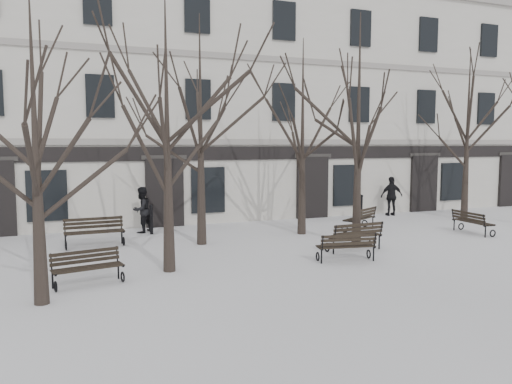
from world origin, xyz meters
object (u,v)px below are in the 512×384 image
tree_0 (34,113)px  bench_2 (355,235)px  bench_1 (347,246)px  bench_5 (472,221)px  bench_0 (87,266)px  tree_2 (359,102)px  tree_1 (167,100)px  bench_3 (94,231)px  bench_4 (361,218)px

tree_0 → bench_2: (9.42, 2.21, -3.65)m
bench_1 → bench_5: size_ratio=1.01×
bench_0 → bench_5: 14.55m
tree_0 → tree_2: size_ratio=0.85×
tree_2 → tree_1: bearing=-170.7°
bench_0 → bench_3: (0.44, 4.83, 0.07)m
bench_2 → bench_0: bearing=3.1°
bench_0 → bench_5: bearing=-3.6°
bench_2 → bench_4: (2.38, 3.31, -0.02)m
tree_1 → bench_0: 4.78m
tree_0 → tree_2: bearing=16.3°
tree_1 → bench_3: size_ratio=3.75×
bench_2 → bench_3: (-7.96, 3.83, 0.01)m
bench_5 → bench_3: bearing=80.8°
bench_3 → bench_5: size_ratio=1.12×
bench_3 → bench_4: bearing=-5.2°
tree_1 → bench_2: (6.23, 0.42, -4.16)m
bench_2 → bench_3: 8.84m
bench_2 → bench_1: bearing=45.3°
bench_0 → bench_5: size_ratio=1.00×
tree_1 → bench_2: 7.50m
bench_4 → tree_2: bearing=24.3°
bench_1 → bench_2: (1.04, 1.19, 0.05)m
tree_1 → bench_0: tree_1 is taller
tree_0 → bench_0: tree_0 is taller
tree_1 → bench_5: 13.02m
tree_1 → bench_0: bearing=-165.0°
bench_0 → bench_3: bearing=73.1°
tree_0 → bench_5: bearing=12.0°
bench_0 → bench_4: size_ratio=0.95×
tree_2 → bench_1: (-1.53, -1.88, -4.45)m
tree_0 → bench_4: 13.53m
tree_2 → bench_1: tree_2 is taller
bench_0 → bench_3: bench_3 is taller
bench_0 → bench_2: (8.40, 1.00, 0.06)m
bench_0 → bench_3: size_ratio=0.90×
tree_0 → bench_1: 9.22m
tree_0 → bench_3: (1.45, 6.05, -3.63)m
tree_0 → bench_3: bearing=76.5°
bench_2 → bench_5: size_ratio=1.09×
bench_0 → bench_2: bench_2 is taller
tree_0 → bench_3: size_ratio=3.34×
bench_1 → bench_2: 1.58m
bench_1 → bench_2: size_ratio=0.92×
bench_0 → bench_1: size_ratio=0.99×
tree_1 → tree_2: 6.81m
tree_2 → bench_2: size_ratio=4.02×
tree_1 → bench_3: tree_1 is taller
bench_2 → tree_1: bearing=0.2°
bench_3 → bench_4: bench_3 is taller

